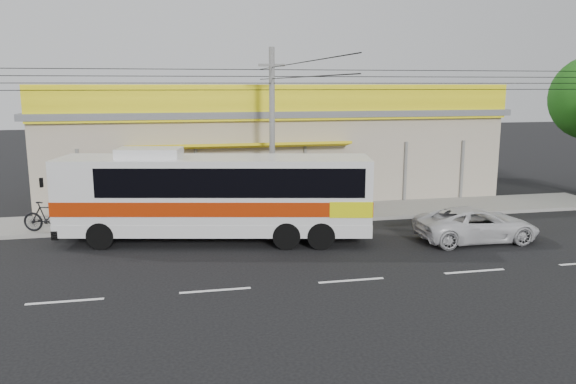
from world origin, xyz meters
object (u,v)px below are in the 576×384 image
motorbike_red (112,206)px  white_car (477,225)px  motorbike_dark (48,217)px  coach_bus (220,192)px  utility_pole (272,79)px

motorbike_red → white_car: size_ratio=0.37×
motorbike_red → motorbike_dark: bearing=131.9°
white_car → coach_bus: bearing=79.2°
coach_bus → white_car: bearing=0.2°
white_car → motorbike_red: bearing=66.4°
coach_bus → motorbike_red: size_ratio=6.82×
coach_bus → utility_pole: utility_pole is taller
motorbike_red → motorbike_dark: (-2.15, -2.13, 0.15)m
motorbike_red → coach_bus: bearing=-137.9°
utility_pole → coach_bus: bearing=-130.9°
motorbike_dark → white_car: 16.15m
coach_bus → motorbike_dark: coach_bus is taller
white_car → utility_pole: bearing=56.0°
coach_bus → utility_pole: 5.54m
motorbike_dark → white_car: (15.63, -4.05, -0.11)m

